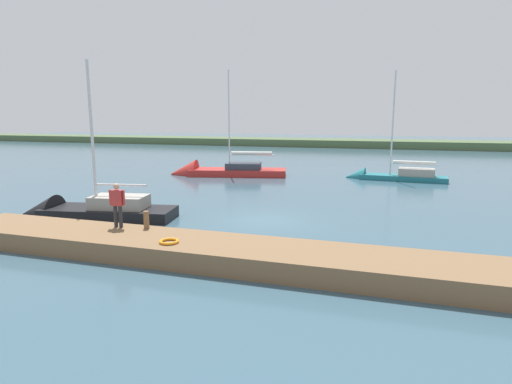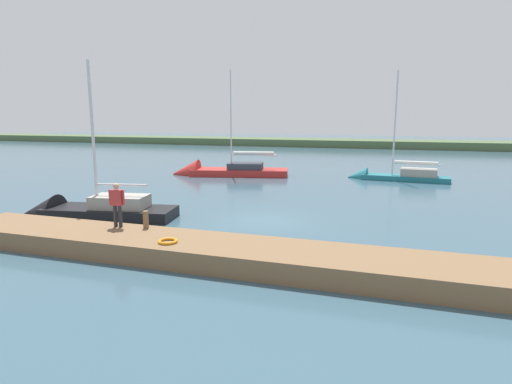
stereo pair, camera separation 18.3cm
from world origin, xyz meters
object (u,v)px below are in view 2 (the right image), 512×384
life_ring_buoy (168,241)px  sailboat_outer_mooring (220,173)px  sailboat_near_dock (87,214)px  person_on_dock (117,202)px  sailboat_far_left (392,178)px  mooring_post_near (146,219)px

life_ring_buoy → sailboat_outer_mooring: 21.37m
sailboat_near_dock → person_on_dock: bearing=132.7°
person_on_dock → sailboat_far_left: bearing=147.9°
sailboat_far_left → sailboat_outer_mooring: sailboat_outer_mooring is taller
mooring_post_near → life_ring_buoy: mooring_post_near is taller
mooring_post_near → sailboat_far_left: bearing=-113.9°
sailboat_far_left → life_ring_buoy: bearing=75.8°
life_ring_buoy → sailboat_near_dock: (7.13, -4.51, -0.58)m
mooring_post_near → sailboat_outer_mooring: 19.54m
mooring_post_near → sailboat_near_dock: bearing=-29.9°
sailboat_far_left → sailboat_near_dock: sailboat_far_left is taller
sailboat_far_left → sailboat_outer_mooring: 14.10m
sailboat_far_left → person_on_dock: size_ratio=5.38×
life_ring_buoy → sailboat_far_left: size_ratio=0.07×
life_ring_buoy → mooring_post_near: bearing=-39.2°
mooring_post_near → person_on_dock: 1.31m
life_ring_buoy → sailboat_near_dock: bearing=-32.3°
sailboat_outer_mooring → mooring_post_near: bearing=91.9°
life_ring_buoy → person_on_dock: (2.86, -1.24, 0.94)m
sailboat_outer_mooring → sailboat_near_dock: (0.50, 15.80, 0.00)m
sailboat_outer_mooring → sailboat_far_left: bearing=174.2°
mooring_post_near → person_on_dock: (1.12, 0.17, 0.66)m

